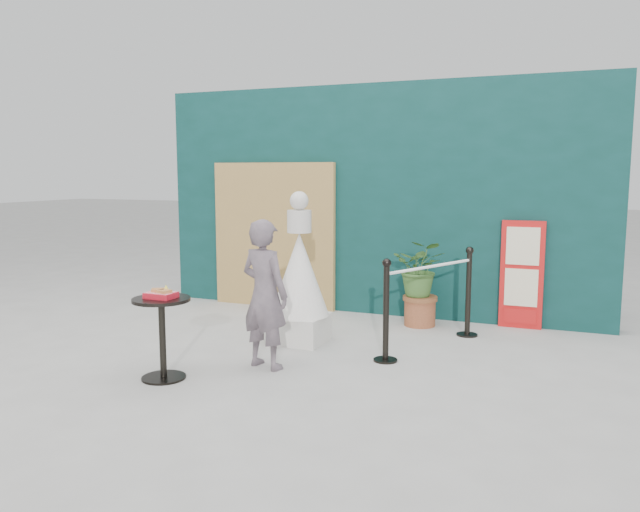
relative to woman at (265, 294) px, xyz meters
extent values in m
plane|color=#ADAAA5|center=(0.25, -0.42, -0.72)|extent=(60.00, 60.00, 0.00)
cube|color=#0A2F2B|center=(0.25, 2.73, 0.78)|extent=(6.00, 0.30, 3.00)
cube|color=tan|center=(-1.15, 2.52, 0.28)|extent=(1.80, 0.08, 2.00)
imported|color=slate|center=(0.00, 0.00, 0.00)|extent=(0.59, 0.46, 1.44)
cube|color=red|center=(2.15, 2.54, -0.07)|extent=(0.50, 0.06, 1.30)
cube|color=beige|center=(2.15, 2.50, 0.28)|extent=(0.38, 0.02, 0.45)
cube|color=beige|center=(2.15, 2.50, -0.22)|extent=(0.38, 0.02, 0.45)
cube|color=red|center=(2.15, 2.50, -0.57)|extent=(0.38, 0.02, 0.18)
cube|color=silver|center=(-0.06, 0.96, -0.57)|extent=(0.56, 0.56, 0.30)
cone|color=white|center=(-0.06, 0.96, 0.04)|extent=(0.65, 0.65, 0.91)
cylinder|color=beige|center=(-0.06, 0.96, 0.62)|extent=(0.26, 0.26, 0.24)
sphere|color=silver|center=(-0.06, 0.96, 0.85)|extent=(0.20, 0.20, 0.20)
cylinder|color=black|center=(-0.71, -0.65, -0.71)|extent=(0.40, 0.40, 0.02)
cylinder|color=black|center=(-0.71, -0.65, -0.36)|extent=(0.06, 0.06, 0.72)
cylinder|color=black|center=(-0.71, -0.65, 0.02)|extent=(0.52, 0.52, 0.03)
cube|color=red|center=(-0.71, -0.65, 0.06)|extent=(0.26, 0.19, 0.05)
cube|color=red|center=(-0.71, -0.65, 0.08)|extent=(0.24, 0.17, 0.00)
cube|color=#C78548|center=(-0.75, -0.64, 0.10)|extent=(0.15, 0.14, 0.02)
cube|color=#C08646|center=(-0.66, -0.67, 0.10)|extent=(0.13, 0.13, 0.02)
cone|color=yellow|center=(-0.69, -0.60, 0.12)|extent=(0.06, 0.06, 0.06)
cylinder|color=#984E31|center=(1.00, 2.19, -0.56)|extent=(0.38, 0.38, 0.31)
cylinder|color=brown|center=(1.00, 2.19, -0.38)|extent=(0.42, 0.42, 0.05)
imported|color=#3A622A|center=(1.00, 2.19, 0.00)|extent=(0.62, 0.54, 0.69)
cylinder|color=black|center=(1.02, 0.62, -0.71)|extent=(0.24, 0.24, 0.02)
cylinder|color=black|center=(1.02, 0.62, -0.24)|extent=(0.06, 0.06, 0.96)
sphere|color=black|center=(1.02, 0.62, 0.27)|extent=(0.09, 0.09, 0.09)
cylinder|color=black|center=(1.62, 1.92, -0.71)|extent=(0.24, 0.24, 0.02)
cylinder|color=black|center=(1.62, 1.92, -0.24)|extent=(0.06, 0.06, 0.96)
sphere|color=black|center=(1.62, 1.92, 0.27)|extent=(0.09, 0.09, 0.09)
cylinder|color=white|center=(1.32, 1.27, 0.16)|extent=(0.63, 1.31, 0.03)
camera|label=1|loc=(2.68, -5.20, 1.15)|focal=35.00mm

